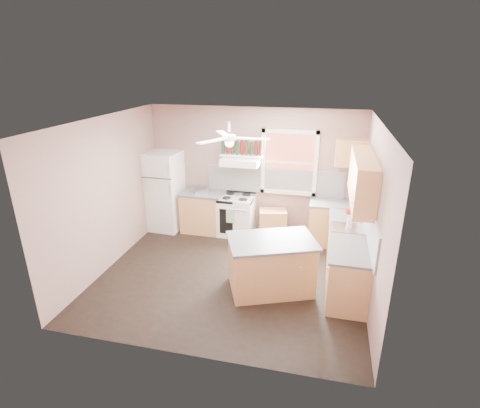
% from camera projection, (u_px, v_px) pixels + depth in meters
% --- Properties ---
extents(floor, '(4.50, 4.50, 0.00)m').
position_uv_depth(floor, '(231.00, 275.00, 6.64)').
color(floor, black).
rests_on(floor, ground).
extents(ceiling, '(4.50, 4.50, 0.00)m').
position_uv_depth(ceiling, '(229.00, 121.00, 5.68)').
color(ceiling, white).
rests_on(ceiling, ground).
extents(wall_back, '(4.50, 0.05, 2.70)m').
position_uv_depth(wall_back, '(254.00, 171.00, 8.00)').
color(wall_back, '#896760').
rests_on(wall_back, ground).
extents(wall_right, '(0.05, 4.00, 2.70)m').
position_uv_depth(wall_right, '(375.00, 216.00, 5.67)').
color(wall_right, '#896760').
rests_on(wall_right, ground).
extents(wall_left, '(0.05, 4.00, 2.70)m').
position_uv_depth(wall_left, '(106.00, 194.00, 6.64)').
color(wall_left, '#896760').
rests_on(wall_left, ground).
extents(backsplash_back, '(2.90, 0.03, 0.55)m').
position_uv_depth(backsplash_back, '(274.00, 181.00, 7.93)').
color(backsplash_back, white).
rests_on(backsplash_back, wall_back).
extents(backsplash_right, '(0.03, 2.60, 0.55)m').
position_uv_depth(backsplash_right, '(369.00, 219.00, 6.02)').
color(backsplash_right, white).
rests_on(backsplash_right, wall_right).
extents(window_view, '(1.00, 0.02, 1.20)m').
position_uv_depth(window_view, '(289.00, 162.00, 7.71)').
color(window_view, brown).
rests_on(window_view, wall_back).
extents(window_frame, '(1.16, 0.07, 1.36)m').
position_uv_depth(window_frame, '(289.00, 163.00, 7.69)').
color(window_frame, white).
rests_on(window_frame, wall_back).
extents(refrigerator, '(0.78, 0.76, 1.74)m').
position_uv_depth(refrigerator, '(164.00, 191.00, 8.25)').
color(refrigerator, white).
rests_on(refrigerator, floor).
extents(base_cabinet_left, '(0.90, 0.60, 0.86)m').
position_uv_depth(base_cabinet_left, '(203.00, 212.00, 8.26)').
color(base_cabinet_left, tan).
rests_on(base_cabinet_left, floor).
extents(counter_left, '(0.92, 0.62, 0.04)m').
position_uv_depth(counter_left, '(203.00, 193.00, 8.10)').
color(counter_left, '#515154').
rests_on(counter_left, base_cabinet_left).
extents(toaster, '(0.32, 0.24, 0.18)m').
position_uv_depth(toaster, '(202.00, 189.00, 8.03)').
color(toaster, silver).
rests_on(toaster, counter_left).
extents(stove, '(0.76, 0.66, 0.86)m').
position_uv_depth(stove, '(237.00, 215.00, 8.10)').
color(stove, white).
rests_on(stove, floor).
extents(range_hood, '(0.78, 0.50, 0.14)m').
position_uv_depth(range_hood, '(240.00, 162.00, 7.70)').
color(range_hood, white).
rests_on(range_hood, wall_back).
extents(bottle_shelf, '(0.90, 0.26, 0.03)m').
position_uv_depth(bottle_shelf, '(242.00, 155.00, 7.78)').
color(bottle_shelf, white).
rests_on(bottle_shelf, range_hood).
extents(cart, '(0.63, 0.49, 0.57)m').
position_uv_depth(cart, '(273.00, 224.00, 8.03)').
color(cart, tan).
rests_on(cart, floor).
extents(base_cabinet_corner, '(1.00, 0.60, 0.86)m').
position_uv_depth(base_cabinet_corner, '(334.00, 224.00, 7.66)').
color(base_cabinet_corner, tan).
rests_on(base_cabinet_corner, floor).
extents(base_cabinet_right, '(0.60, 2.20, 0.86)m').
position_uv_depth(base_cabinet_right, '(346.00, 258.00, 6.34)').
color(base_cabinet_right, tan).
rests_on(base_cabinet_right, floor).
extents(counter_corner, '(1.02, 0.62, 0.04)m').
position_uv_depth(counter_corner, '(336.00, 204.00, 7.50)').
color(counter_corner, '#515154').
rests_on(counter_corner, base_cabinet_corner).
extents(counter_right, '(0.62, 2.22, 0.04)m').
position_uv_depth(counter_right, '(348.00, 234.00, 6.18)').
color(counter_right, '#515154').
rests_on(counter_right, base_cabinet_right).
extents(sink, '(0.55, 0.45, 0.03)m').
position_uv_depth(sink, '(348.00, 228.00, 6.36)').
color(sink, silver).
rests_on(sink, counter_right).
extents(faucet, '(0.03, 0.03, 0.14)m').
position_uv_depth(faucet, '(358.00, 225.00, 6.30)').
color(faucet, silver).
rests_on(faucet, sink).
extents(upper_cabinet_right, '(0.33, 1.80, 0.76)m').
position_uv_depth(upper_cabinet_right, '(362.00, 179.00, 6.02)').
color(upper_cabinet_right, tan).
rests_on(upper_cabinet_right, wall_right).
extents(upper_cabinet_corner, '(0.60, 0.33, 0.52)m').
position_uv_depth(upper_cabinet_corner, '(351.00, 153.00, 7.21)').
color(upper_cabinet_corner, tan).
rests_on(upper_cabinet_corner, wall_back).
extents(paper_towel, '(0.26, 0.12, 0.12)m').
position_uv_depth(paper_towel, '(354.00, 185.00, 7.44)').
color(paper_towel, white).
rests_on(paper_towel, wall_back).
extents(island, '(1.51, 1.24, 0.86)m').
position_uv_depth(island, '(271.00, 266.00, 6.10)').
color(island, tan).
rests_on(island, floor).
extents(island_top, '(1.61, 1.34, 0.04)m').
position_uv_depth(island_top, '(272.00, 241.00, 5.94)').
color(island_top, '#515154').
rests_on(island_top, island).
extents(ceiling_fan_hub, '(0.20, 0.20, 0.08)m').
position_uv_depth(ceiling_fan_hub, '(229.00, 138.00, 5.77)').
color(ceiling_fan_hub, white).
rests_on(ceiling_fan_hub, ceiling).
extents(soap_bottle, '(0.13, 0.13, 0.24)m').
position_uv_depth(soap_bottle, '(349.00, 222.00, 6.30)').
color(soap_bottle, silver).
rests_on(soap_bottle, counter_right).
extents(red_caddy, '(0.19, 0.14, 0.10)m').
position_uv_depth(red_caddy, '(351.00, 211.00, 6.94)').
color(red_caddy, red).
rests_on(red_caddy, counter_right).
extents(wine_bottles, '(0.86, 0.06, 0.31)m').
position_uv_depth(wine_bottles, '(242.00, 148.00, 7.72)').
color(wine_bottles, '#143819').
rests_on(wine_bottles, bottle_shelf).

